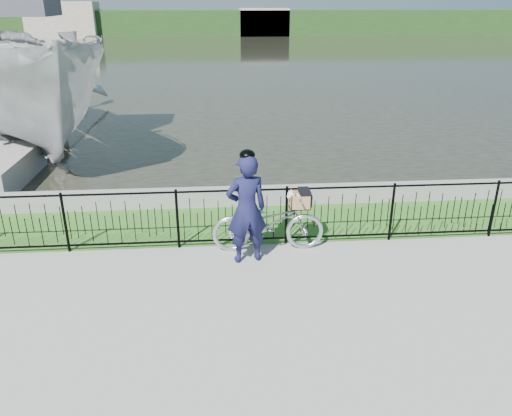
{
  "coord_description": "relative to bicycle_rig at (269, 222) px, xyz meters",
  "views": [
    {
      "loc": [
        -0.24,
        -6.78,
        4.28
      ],
      "look_at": [
        0.39,
        1.0,
        1.0
      ],
      "focal_mm": 35.0,
      "sensor_mm": 36.0,
      "label": 1
    }
  ],
  "objects": [
    {
      "name": "quay_wall",
      "position": [
        -0.65,
        2.2,
        -0.34
      ],
      "size": [
        60.0,
        0.3,
        0.4
      ],
      "primitive_type": "cube",
      "color": "gray",
      "rests_on": "ground"
    },
    {
      "name": "far_building_right",
      "position": [
        5.35,
        57.1,
        1.06
      ],
      "size": [
        6.0,
        3.0,
        3.2
      ],
      "primitive_type": "cube",
      "color": "#ACA08A",
      "rests_on": "ground"
    },
    {
      "name": "water",
      "position": [
        -0.65,
        31.6,
        -0.54
      ],
      "size": [
        120.0,
        120.0,
        0.0
      ],
      "primitive_type": "plane",
      "color": "#28291F",
      "rests_on": "ground"
    },
    {
      "name": "bicycle_rig",
      "position": [
        0.0,
        0.0,
        0.0
      ],
      "size": [
        2.03,
        0.71,
        1.17
      ],
      "color": "silver",
      "rests_on": "ground"
    },
    {
      "name": "far_treeline",
      "position": [
        -0.65,
        58.6,
        0.96
      ],
      "size": [
        120.0,
        6.0,
        3.0
      ],
      "primitive_type": "cube",
      "color": "#23431A",
      "rests_on": "ground"
    },
    {
      "name": "grass_strip",
      "position": [
        -0.65,
        1.2,
        -0.54
      ],
      "size": [
        60.0,
        2.0,
        0.01
      ],
      "primitive_type": "cube",
      "color": "#346620",
      "rests_on": "ground"
    },
    {
      "name": "fence",
      "position": [
        -0.65,
        0.2,
        0.03
      ],
      "size": [
        14.0,
        0.06,
        1.15
      ],
      "primitive_type": null,
      "color": "black",
      "rests_on": "ground"
    },
    {
      "name": "far_building_left",
      "position": [
        -18.65,
        56.6,
        1.46
      ],
      "size": [
        8.0,
        4.0,
        4.0
      ],
      "primitive_type": "cube",
      "color": "#ACA08A",
      "rests_on": "ground"
    },
    {
      "name": "ground",
      "position": [
        -0.65,
        -1.4,
        -0.54
      ],
      "size": [
        120.0,
        120.0,
        0.0
      ],
      "primitive_type": "plane",
      "color": "gray",
      "rests_on": "ground"
    },
    {
      "name": "boat_near",
      "position": [
        -6.32,
        6.84,
        1.4
      ],
      "size": [
        7.73,
        9.96,
        5.44
      ],
      "color": "#AAAAAA",
      "rests_on": "water"
    },
    {
      "name": "cyclist",
      "position": [
        -0.42,
        -0.38,
        0.45
      ],
      "size": [
        0.79,
        0.6,
        2.01
      ],
      "color": "#141438",
      "rests_on": "ground"
    }
  ]
}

